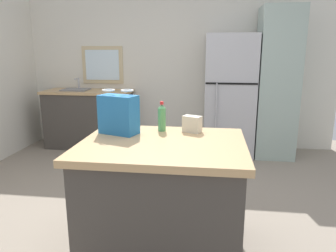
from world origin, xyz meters
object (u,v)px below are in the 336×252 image
refrigerator (230,96)px  tall_cabinet (276,84)px  small_box (192,124)px  bottle (162,118)px  shopping_bag (119,114)px  kitchen_island (163,197)px

refrigerator → tall_cabinet: 0.68m
refrigerator → small_box: refrigerator is taller
tall_cabinet → bottle: tall_cabinet is taller
shopping_bag → bottle: shopping_bag is taller
kitchen_island → refrigerator: 2.68m
kitchen_island → tall_cabinet: tall_cabinet is taller
small_box → tall_cabinet: bearing=64.4°
shopping_bag → bottle: (0.33, 0.13, -0.05)m
tall_cabinet → shopping_bag: 2.89m
kitchen_island → refrigerator: bearing=76.5°
tall_cabinet → small_box: 2.50m
kitchen_island → shopping_bag: size_ratio=3.40×
refrigerator → shopping_bag: bearing=-112.9°
small_box → kitchen_island: bearing=-121.5°
refrigerator → kitchen_island: bearing=-103.5°
kitchen_island → shopping_bag: 0.74m
refrigerator → small_box: (-0.42, -2.25, 0.07)m
kitchen_island → bottle: 0.65m
tall_cabinet → small_box: bearing=-115.6°
tall_cabinet → bottle: 2.60m
shopping_bag → tall_cabinet: bearing=55.0°
tall_cabinet → shopping_bag: (-1.66, -2.37, -0.02)m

